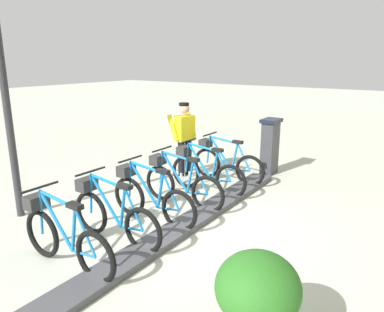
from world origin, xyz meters
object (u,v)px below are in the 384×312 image
object	(u,v)px
bike_docked_1	(204,171)
worker_near_rack	(184,137)
bike_docked_3	(149,197)
payment_kiosk	(270,145)
bike_docked_4	(112,214)
bike_docked_5	(63,236)
planter_bush	(257,299)
bike_docked_0	(225,162)
bike_docked_2	(180,183)

from	to	relation	value
bike_docked_1	worker_near_rack	distance (m)	1.24
bike_docked_3	worker_near_rack	distance (m)	2.53
payment_kiosk	bike_docked_4	bearing A→B (deg)	82.55
bike_docked_4	bike_docked_5	distance (m)	0.83
bike_docked_5	worker_near_rack	bearing A→B (deg)	-76.52
planter_bush	bike_docked_5	bearing A→B (deg)	2.43
bike_docked_3	bike_docked_0	bearing A→B (deg)	-90.00
bike_docked_3	planter_bush	bearing A→B (deg)	149.30
bike_docked_3	bike_docked_1	bearing A→B (deg)	-90.00
bike_docked_0	bike_docked_2	bearing A→B (deg)	90.00
payment_kiosk	bike_docked_3	distance (m)	3.60
bike_docked_3	worker_near_rack	world-z (taller)	worker_near_rack
bike_docked_3	bike_docked_5	bearing A→B (deg)	90.00
bike_docked_1	planter_bush	world-z (taller)	bike_docked_1
payment_kiosk	bike_docked_5	xyz separation A→B (m)	(0.57, 5.20, -0.24)
bike_docked_2	bike_docked_1	bearing A→B (deg)	-90.00
bike_docked_0	bike_docked_4	size ratio (longest dim) A/B	1.00
planter_bush	bike_docked_1	bearing A→B (deg)	-50.88
bike_docked_1	planter_bush	distance (m)	4.12
planter_bush	bike_docked_4	bearing A→B (deg)	-15.41
bike_docked_0	bike_docked_3	distance (m)	2.48
bike_docked_0	worker_near_rack	distance (m)	1.08
worker_near_rack	bike_docked_1	bearing A→B (deg)	145.62
payment_kiosk	planter_bush	bearing A→B (deg)	111.69
bike_docked_0	bike_docked_1	xyz separation A→B (m)	(0.00, 0.83, 0.00)
bike_docked_0	payment_kiosk	bearing A→B (deg)	-118.09
bike_docked_0	bike_docked_2	xyz separation A→B (m)	(0.00, 1.65, 0.00)
payment_kiosk	bike_docked_2	xyz separation A→B (m)	(0.57, 2.72, -0.24)
bike_docked_0	planter_bush	distance (m)	4.79
bike_docked_4	bike_docked_5	xyz separation A→B (m)	(0.00, 0.83, 0.00)
payment_kiosk	bike_docked_0	distance (m)	1.24
payment_kiosk	planter_bush	distance (m)	5.48
bike_docked_3	planter_bush	xyz separation A→B (m)	(-2.60, 1.54, 0.11)
bike_docked_3	bike_docked_5	world-z (taller)	same
bike_docked_1	planter_bush	size ratio (longest dim) A/B	1.77
bike_docked_1	bike_docked_3	xyz separation A→B (m)	(0.00, 1.65, 0.00)
bike_docked_4	bike_docked_1	bearing A→B (deg)	-90.00
bike_docked_4	planter_bush	size ratio (longest dim) A/B	1.77
bike_docked_2	bike_docked_5	size ratio (longest dim) A/B	1.00
bike_docked_2	planter_bush	xyz separation A→B (m)	(-2.60, 2.37, 0.11)
payment_kiosk	bike_docked_1	world-z (taller)	payment_kiosk
payment_kiosk	bike_docked_2	size ratio (longest dim) A/B	0.74
bike_docked_1	bike_docked_3	bearing A→B (deg)	90.00
bike_docked_2	worker_near_rack	xyz separation A→B (m)	(0.95, -1.47, 0.48)
bike_docked_0	bike_docked_5	size ratio (longest dim) A/B	1.00
bike_docked_1	bike_docked_3	size ratio (longest dim) A/B	1.00
bike_docked_5	worker_near_rack	xyz separation A→B (m)	(0.95, -3.95, 0.48)
bike_docked_2	bike_docked_3	bearing A→B (deg)	90.00
bike_docked_3	bike_docked_4	bearing A→B (deg)	90.00
bike_docked_2	bike_docked_0	bearing A→B (deg)	-90.00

